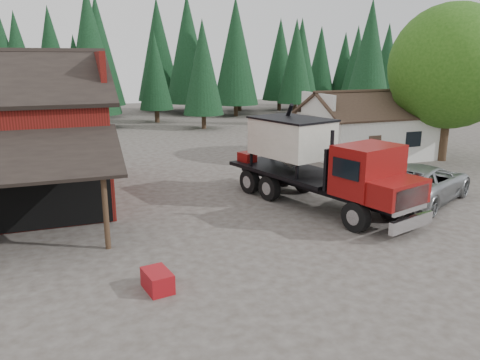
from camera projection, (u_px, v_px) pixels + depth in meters
name	position (u px, v px, depth m)	size (l,w,h in m)	color
ground	(273.00, 249.00, 16.98)	(120.00, 120.00, 0.00)	#403A32
farmhouse	(367.00, 133.00, 32.72)	(8.60, 6.42, 4.65)	silver
deciduous_tree	(451.00, 71.00, 30.25)	(8.00, 8.00, 10.20)	#382619
conifer_backdrop	(127.00, 117.00, 55.12)	(76.00, 16.00, 16.00)	black
near_pine_b	(203.00, 67.00, 44.75)	(3.96, 3.96, 10.40)	#382619
near_pine_c	(370.00, 57.00, 46.23)	(4.84, 4.84, 12.40)	#382619
near_pine_d	(90.00, 51.00, 44.66)	(5.28, 5.28, 13.40)	#382619
feed_truck	(317.00, 161.00, 21.44)	(5.44, 10.48, 4.58)	black
silver_car	(422.00, 182.00, 22.57)	(3.01, 6.52, 1.81)	#ACB0B4
equip_box	(157.00, 281.00, 13.89)	(0.70, 1.10, 0.60)	maroon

